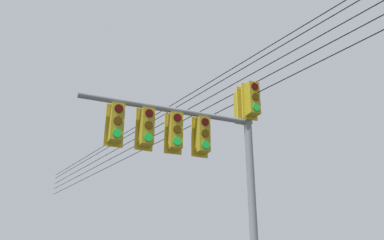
% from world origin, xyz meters
% --- Properties ---
extents(signal_mast_assembly, '(4.65, 0.97, 6.89)m').
position_xyz_m(signal_mast_assembly, '(2.00, -0.69, 5.02)').
color(signal_mast_assembly, slate).
rests_on(signal_mast_assembly, ground).
extents(overhead_wire_span, '(4.74, 30.04, 1.37)m').
position_xyz_m(overhead_wire_span, '(0.99, -1.96, 7.15)').
color(overhead_wire_span, black).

